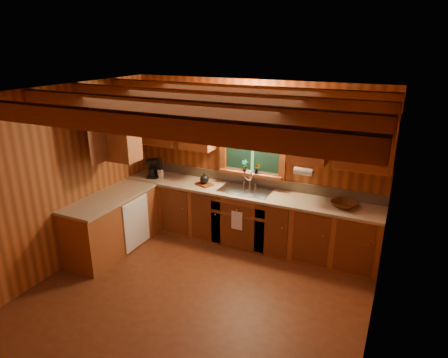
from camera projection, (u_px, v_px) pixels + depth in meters
name	position (u px, v px, depth m)	size (l,w,h in m)	color
room	(196.00, 203.00, 4.74)	(4.20, 4.20, 4.20)	#5A2C16
ceiling_beams	(193.00, 103.00, 4.34)	(4.20, 2.54, 0.18)	brown
base_cabinets	(209.00, 220.00, 6.32)	(4.20, 2.22, 0.86)	brown
countertop	(210.00, 194.00, 6.17)	(4.20, 2.24, 0.04)	tan
backsplash	(252.00, 180.00, 6.45)	(4.20, 0.02, 0.16)	tan
dishwasher_panel	(137.00, 223.00, 6.20)	(0.02, 0.60, 0.80)	white
upper_cabinets	(208.00, 131.00, 6.00)	(4.19, 1.77, 0.78)	brown
window	(253.00, 148.00, 6.26)	(1.12, 0.08, 1.00)	brown
window_sill	(251.00, 174.00, 6.35)	(1.06, 0.14, 0.04)	brown
wall_sconce	(251.00, 110.00, 5.94)	(0.45, 0.21, 0.17)	black
paper_towel_roll	(303.00, 172.00, 5.65)	(0.11, 0.11, 0.27)	white
dish_towel	(237.00, 221.00, 6.08)	(0.18, 0.01, 0.30)	white
sink	(245.00, 193.00, 6.25)	(0.82, 0.48, 0.43)	silver
coffee_maker	(153.00, 168.00, 6.83)	(0.18, 0.23, 0.32)	black
utensil_crock	(160.00, 173.00, 6.80)	(0.13, 0.13, 0.37)	silver
cutting_board	(204.00, 184.00, 6.48)	(0.28, 0.20, 0.02)	#602D14
teakettle	(204.00, 179.00, 6.45)	(0.15, 0.15, 0.19)	black
wicker_basket	(344.00, 204.00, 5.60)	(0.35, 0.35, 0.09)	#48230C
potted_plant_left	(245.00, 166.00, 6.33)	(0.11, 0.07, 0.20)	#602D14
potted_plant_right	(257.00, 169.00, 6.26)	(0.09, 0.07, 0.17)	#602D14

